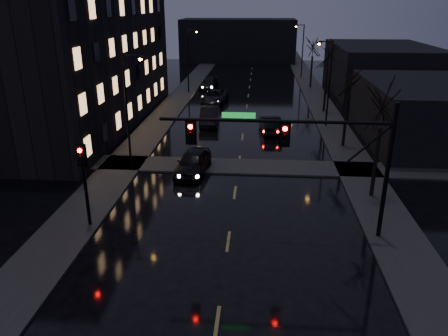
% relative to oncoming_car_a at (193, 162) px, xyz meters
% --- Properties ---
extents(sidewalk_left, '(3.00, 140.00, 0.12)m').
position_rel_oncoming_car_a_xyz_m(sidewalk_left, '(-5.40, 17.95, -0.76)').
color(sidewalk_left, '#2D2D2B').
rests_on(sidewalk_left, ground).
extents(sidewalk_right, '(3.00, 140.00, 0.12)m').
position_rel_oncoming_car_a_xyz_m(sidewalk_right, '(11.60, 17.95, -0.76)').
color(sidewalk_right, '#2D2D2B').
rests_on(sidewalk_right, ground).
extents(sidewalk_cross, '(40.00, 3.00, 0.12)m').
position_rel_oncoming_car_a_xyz_m(sidewalk_cross, '(3.10, 1.45, -0.76)').
color(sidewalk_cross, '#2D2D2B').
rests_on(sidewalk_cross, ground).
extents(apartment_block, '(12.00, 30.00, 12.00)m').
position_rel_oncoming_car_a_xyz_m(apartment_block, '(-13.40, 12.95, 5.18)').
color(apartment_block, black).
rests_on(apartment_block, ground).
extents(commercial_right_near, '(10.00, 14.00, 5.00)m').
position_rel_oncoming_car_a_xyz_m(commercial_right_near, '(18.60, 8.95, 1.68)').
color(commercial_right_near, black).
rests_on(commercial_right_near, ground).
extents(commercial_right_far, '(12.00, 18.00, 6.00)m').
position_rel_oncoming_car_a_xyz_m(commercial_right_far, '(20.10, 30.95, 2.18)').
color(commercial_right_far, black).
rests_on(commercial_right_far, ground).
extents(far_block, '(22.00, 10.00, 8.00)m').
position_rel_oncoming_car_a_xyz_m(far_block, '(0.10, 60.95, 3.18)').
color(far_block, black).
rests_on(far_block, ground).
extents(signal_mast, '(11.11, 0.41, 7.00)m').
position_rel_oncoming_car_a_xyz_m(signal_mast, '(6.95, -8.05, 4.05)').
color(signal_mast, black).
rests_on(signal_mast, ground).
extents(signal_pole_left, '(0.35, 0.41, 4.53)m').
position_rel_oncoming_car_a_xyz_m(signal_pole_left, '(-4.40, -8.06, 2.19)').
color(signal_pole_left, black).
rests_on(signal_pole_left, ground).
extents(tree_near, '(3.52, 3.52, 8.08)m').
position_rel_oncoming_car_a_xyz_m(tree_near, '(11.50, -3.05, 5.40)').
color(tree_near, black).
rests_on(tree_near, ground).
extents(tree_mid_a, '(3.30, 3.30, 7.58)m').
position_rel_oncoming_car_a_xyz_m(tree_mid_a, '(11.50, 6.95, 5.01)').
color(tree_mid_a, black).
rests_on(tree_mid_a, ground).
extents(tree_mid_b, '(3.74, 3.74, 8.59)m').
position_rel_oncoming_car_a_xyz_m(tree_mid_b, '(11.50, 18.95, 5.79)').
color(tree_mid_b, black).
rests_on(tree_mid_b, ground).
extents(tree_far, '(3.43, 3.43, 7.88)m').
position_rel_oncoming_car_a_xyz_m(tree_far, '(11.50, 32.95, 5.24)').
color(tree_far, black).
rests_on(tree_far, ground).
extents(streetlight_l_near, '(1.53, 0.28, 8.00)m').
position_rel_oncoming_car_a_xyz_m(streetlight_l_near, '(-4.48, 0.95, 3.96)').
color(streetlight_l_near, black).
rests_on(streetlight_l_near, ground).
extents(streetlight_l_far, '(1.53, 0.28, 8.00)m').
position_rel_oncoming_car_a_xyz_m(streetlight_l_far, '(-4.48, 27.95, 3.96)').
color(streetlight_l_far, black).
rests_on(streetlight_l_far, ground).
extents(streetlight_r_mid, '(1.53, 0.28, 8.00)m').
position_rel_oncoming_car_a_xyz_m(streetlight_r_mid, '(10.68, 12.95, 3.96)').
color(streetlight_r_mid, black).
rests_on(streetlight_r_mid, ground).
extents(streetlight_r_far, '(1.53, 0.28, 8.00)m').
position_rel_oncoming_car_a_xyz_m(streetlight_r_far, '(10.68, 40.95, 3.96)').
color(streetlight_r_far, black).
rests_on(streetlight_r_far, ground).
extents(oncoming_car_a, '(2.39, 4.96, 1.64)m').
position_rel_oncoming_car_a_xyz_m(oncoming_car_a, '(0.00, 0.00, 0.00)').
color(oncoming_car_a, black).
rests_on(oncoming_car_a, ground).
extents(oncoming_car_b, '(2.03, 5.13, 1.66)m').
position_rel_oncoming_car_a_xyz_m(oncoming_car_b, '(-0.28, 12.99, 0.01)').
color(oncoming_car_b, black).
rests_on(oncoming_car_b, ground).
extents(oncoming_car_c, '(3.09, 5.76, 1.54)m').
position_rel_oncoming_car_a_xyz_m(oncoming_car_c, '(-0.73, 22.40, -0.05)').
color(oncoming_car_c, black).
rests_on(oncoming_car_c, ground).
extents(oncoming_car_d, '(2.40, 5.15, 1.45)m').
position_rel_oncoming_car_a_xyz_m(oncoming_car_d, '(-2.39, 31.11, -0.09)').
color(oncoming_car_d, black).
rests_on(oncoming_car_d, ground).
extents(lead_car, '(2.15, 4.81, 1.53)m').
position_rel_oncoming_car_a_xyz_m(lead_car, '(5.56, 10.63, -0.05)').
color(lead_car, black).
rests_on(lead_car, ground).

